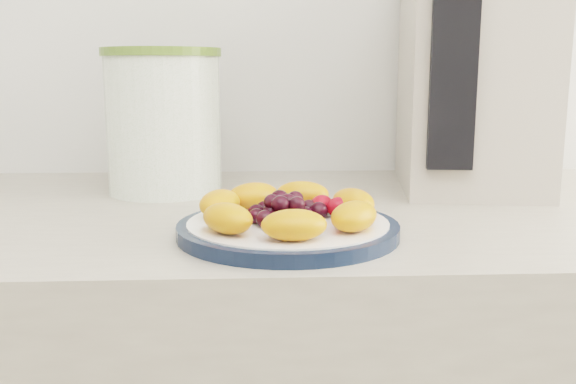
{
  "coord_description": "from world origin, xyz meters",
  "views": [
    {
      "loc": [
        -0.09,
        0.36,
        1.08
      ],
      "look_at": [
        -0.05,
        1.04,
        0.95
      ],
      "focal_mm": 40.0,
      "sensor_mm": 36.0,
      "label": 1
    }
  ],
  "objects": [
    {
      "name": "plate_rim",
      "position": [
        -0.05,
        1.04,
        0.91
      ],
      "size": [
        0.25,
        0.25,
        0.01
      ],
      "primitive_type": "cylinder",
      "color": "#111E33",
      "rests_on": "counter"
    },
    {
      "name": "appliance_panel",
      "position": [
        0.17,
        1.2,
        1.08
      ],
      "size": [
        0.06,
        0.03,
        0.26
      ],
      "primitive_type": "cube",
      "rotation": [
        0.0,
        0.0,
        -0.14
      ],
      "color": "black",
      "rests_on": "appliance_body"
    },
    {
      "name": "fruit_plate",
      "position": [
        -0.05,
        1.05,
        0.93
      ],
      "size": [
        0.21,
        0.21,
        0.03
      ],
      "color": "orange",
      "rests_on": "plate_face"
    },
    {
      "name": "canister",
      "position": [
        -0.22,
        1.31,
        1.0
      ],
      "size": [
        0.21,
        0.21,
        0.2
      ],
      "primitive_type": "cylinder",
      "rotation": [
        0.0,
        0.0,
        -0.31
      ],
      "color": "#467028",
      "rests_on": "counter"
    },
    {
      "name": "appliance_body",
      "position": [
        0.24,
        1.33,
        1.07
      ],
      "size": [
        0.24,
        0.3,
        0.35
      ],
      "primitive_type": "cube",
      "rotation": [
        0.0,
        0.0,
        -0.14
      ],
      "color": "#B7AB9D",
      "rests_on": "counter"
    },
    {
      "name": "canister_lid",
      "position": [
        -0.22,
        1.31,
        1.11
      ],
      "size": [
        0.22,
        0.22,
        0.01
      ],
      "primitive_type": "cylinder",
      "rotation": [
        0.0,
        0.0,
        -0.31
      ],
      "color": "olive",
      "rests_on": "canister"
    },
    {
      "name": "plate_face",
      "position": [
        -0.05,
        1.04,
        0.91
      ],
      "size": [
        0.22,
        0.22,
        0.02
      ],
      "primitive_type": "cylinder",
      "color": "white",
      "rests_on": "counter"
    }
  ]
}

